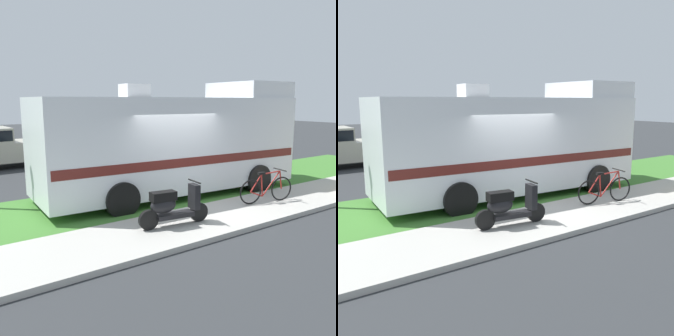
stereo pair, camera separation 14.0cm
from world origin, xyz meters
The scene contains 8 objects.
ground_plane centered at (0.00, 0.00, 0.00)m, with size 80.00×80.00×0.00m, color #2D3033.
sidewalk centered at (0.00, -1.20, 0.06)m, with size 24.00×2.00×0.12m.
grass_strip centered at (0.00, 1.50, 0.04)m, with size 24.00×3.40×0.08m.
motorhome_rv centered at (0.76, 1.37, 1.62)m, with size 8.00×2.94×3.42m.
scooter centered at (-1.16, -1.17, 0.58)m, with size 1.69×0.55×0.97m.
bicycle centered at (2.05, -1.09, 0.50)m, with size 1.64×0.56×0.89m.
pickup_truck_near centered at (5.58, 5.65, 0.99)m, with size 5.43×2.30×1.87m.
pickup_truck_far centered at (-2.43, 9.52, 0.93)m, with size 5.78×2.21×1.72m.
Camera 2 is at (-5.59, -7.53, 2.84)m, focal length 39.41 mm.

